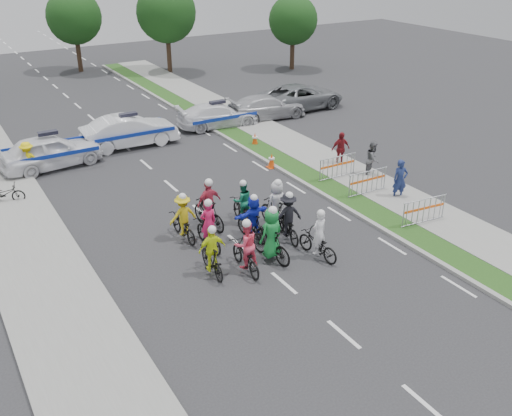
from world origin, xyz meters
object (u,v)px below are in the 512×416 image
barrier_2 (337,168)px  cone_0 (272,161)px  rider_3 (212,256)px  police_car_0 (50,151)px  police_car_1 (130,131)px  civilian_suv (301,97)px  rider_1 (271,239)px  police_car_2 (218,115)px  tree_1 (166,13)px  rider_8 (242,207)px  marshal_hiviz (28,160)px  tree_4 (74,17)px  barrier_1 (367,183)px  rider_4 (287,221)px  cone_1 (255,139)px  barrier_0 (424,212)px  rider_0 (318,241)px  rider_7 (276,209)px  spectator_2 (340,149)px  rider_5 (253,220)px  rider_6 (208,231)px  parked_bike (4,194)px  rider_10 (183,221)px  tree_2 (293,20)px  civilian_sedan (267,107)px  rider_9 (209,209)px  rider_2 (246,252)px  spectator_1 (373,159)px

barrier_2 → cone_0: barrier_2 is taller
rider_3 → police_car_0: rider_3 is taller
police_car_1 → civilian_suv: 11.63m
rider_1 → police_car_2: 15.01m
rider_1 → tree_1: tree_1 is taller
rider_8 → police_car_0: (-4.86, 9.63, 0.13)m
marshal_hiviz → tree_4: 22.53m
barrier_1 → rider_4: bearing=-164.1°
police_car_1 → cone_1: police_car_1 is taller
barrier_0 → marshal_hiviz: bearing=133.0°
rider_0 → rider_7: (-0.03, 2.56, 0.16)m
civilian_suv → spectator_2: (-3.96, -8.93, 0.04)m
spectator_2 → barrier_0: bearing=-93.5°
barrier_2 → cone_1: size_ratio=2.86×
rider_5 → rider_6: rider_6 is taller
rider_0 → parked_bike: bearing=-58.0°
rider_8 → barrier_2: (5.75, 1.49, -0.11)m
rider_3 → rider_10: 2.68m
rider_4 → spectator_2: rider_4 is taller
parked_bike → tree_4: tree_4 is taller
marshal_hiviz → cone_0: size_ratio=2.40×
rider_4 → police_car_0: bearing=-55.0°
rider_10 → rider_6: bearing=113.9°
parked_bike → tree_2: bearing=-39.8°
barrier_1 → civilian_sedan: bearing=78.8°
police_car_1 → spectator_2: (7.61, -7.77, 0.02)m
rider_6 → rider_7: size_ratio=0.95×
rider_3 → police_car_1: (2.01, 13.26, 0.11)m
tree_4 → tree_2: bearing=-28.1°
cone_1 → marshal_hiviz: bearing=171.7°
rider_4 → rider_9: 3.02m
rider_10 → rider_5: bearing=146.5°
rider_1 → marshal_hiviz: rider_1 is taller
rider_5 → rider_9: 1.89m
rider_1 → rider_3: rider_1 is taller
rider_10 → tree_2: 29.33m
cone_1 → barrier_1: bearing=-84.0°
rider_0 → rider_2: (-2.54, 0.51, 0.10)m
rider_3 → spectator_1: rider_3 is taller
tree_2 → barrier_0: bearing=-114.0°
spectator_1 → parked_bike: spectator_1 is taller
rider_8 → rider_2: bearing=69.6°
rider_3 → police_car_2: bearing=-113.7°
rider_2 → barrier_2: 8.66m
rider_9 → marshal_hiviz: 9.82m
rider_3 → tree_1: size_ratio=0.27×
rider_10 → barrier_0: size_ratio=0.92×
rider_1 → barrier_1: 6.72m
civilian_suv → marshal_hiviz: size_ratio=3.37×
marshal_hiviz → rider_4: bearing=139.7°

